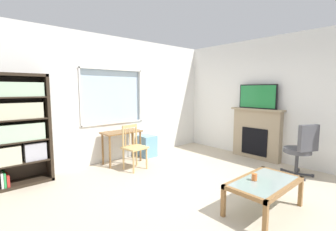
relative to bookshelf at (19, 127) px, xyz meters
The scene contains 12 objects.
ground 3.09m from the bookshelf, 46.68° to the right, with size 6.05×5.73×0.02m, color beige.
wall_back_with_window 2.07m from the bookshelf, ahead, with size 5.05×0.15×2.79m.
wall_right 5.07m from the bookshelf, 24.82° to the right, with size 0.12×4.93×2.79m, color white.
bookshelf is the anchor object (origin of this frame).
desk_under_window 1.93m from the bookshelf, ahead, with size 0.85×0.43×0.71m.
wooden_chair 2.03m from the bookshelf, 18.46° to the right, with size 0.46×0.44×0.90m.
plastic_drawer_unit 2.70m from the bookshelf, ahead, with size 0.35×0.40×0.51m, color #72ADDB.
fireplace 4.83m from the bookshelf, 23.07° to the right, with size 0.26×1.22×1.18m.
tv 4.82m from the bookshelf, 23.15° to the right, with size 0.06×0.89×0.56m.
office_chair 4.99m from the bookshelf, 37.50° to the right, with size 0.59×0.62×1.00m.
coffee_table 3.93m from the bookshelf, 54.48° to the right, with size 1.09×0.60×0.42m.
sippy_cup 3.79m from the bookshelf, 54.71° to the right, with size 0.07×0.07×0.09m, color orange.
Camera 1 is at (-2.64, -2.40, 1.62)m, focal length 24.69 mm.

